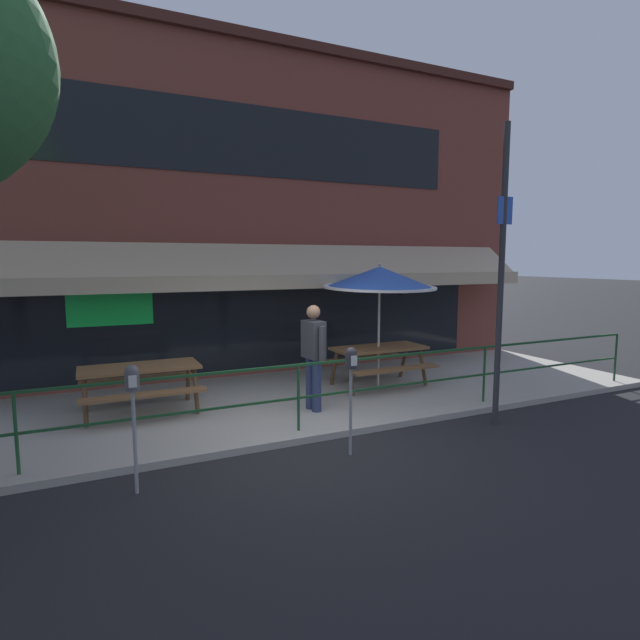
% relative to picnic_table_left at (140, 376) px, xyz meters
% --- Properties ---
extents(ground_plane, '(120.00, 120.00, 0.00)m').
position_rel_picnic_table_left_xyz_m(ground_plane, '(1.95, -2.11, -0.71)').
color(ground_plane, black).
extents(patio_deck, '(15.00, 4.00, 0.10)m').
position_rel_picnic_table_left_xyz_m(patio_deck, '(1.95, -0.11, -0.66)').
color(patio_deck, '#9E998E').
rests_on(patio_deck, ground).
extents(restaurant_building, '(15.00, 1.60, 7.05)m').
position_rel_picnic_table_left_xyz_m(restaurant_building, '(1.95, 2.11, 2.80)').
color(restaurant_building, brown).
rests_on(restaurant_building, ground).
extents(patio_railing, '(13.84, 0.04, 0.97)m').
position_rel_picnic_table_left_xyz_m(patio_railing, '(1.95, -1.81, 0.09)').
color(patio_railing, '#194723').
rests_on(patio_railing, patio_deck).
extents(picnic_table_left, '(1.80, 1.42, 0.76)m').
position_rel_picnic_table_left_xyz_m(picnic_table_left, '(0.00, 0.00, 0.00)').
color(picnic_table_left, brown).
rests_on(picnic_table_left, patio_deck).
extents(picnic_table_centre, '(1.80, 1.42, 0.76)m').
position_rel_picnic_table_left_xyz_m(picnic_table_centre, '(4.34, -0.12, 0.00)').
color(picnic_table_centre, brown).
rests_on(picnic_table_centre, patio_deck).
extents(patio_umbrella_centre, '(2.14, 2.14, 2.38)m').
position_rel_picnic_table_left_xyz_m(patio_umbrella_centre, '(4.34, -0.10, 1.47)').
color(patio_umbrella_centre, '#B7B2A8').
rests_on(patio_umbrella_centre, patio_deck).
extents(pedestrian_walking, '(0.28, 0.62, 1.71)m').
position_rel_picnic_table_left_xyz_m(pedestrian_walking, '(2.55, -1.01, 0.35)').
color(pedestrian_walking, navy).
rests_on(pedestrian_walking, patio_deck).
extents(parking_meter_near, '(0.15, 0.16, 1.42)m').
position_rel_picnic_table_left_xyz_m(parking_meter_near, '(-0.32, -2.66, 0.44)').
color(parking_meter_near, gray).
rests_on(parking_meter_near, ground).
extents(parking_meter_far, '(0.15, 0.16, 1.42)m').
position_rel_picnic_table_left_xyz_m(parking_meter_far, '(2.30, -2.70, 0.44)').
color(parking_meter_far, gray).
rests_on(parking_meter_far, ground).
extents(street_sign_pole, '(0.28, 0.09, 4.51)m').
position_rel_picnic_table_left_xyz_m(street_sign_pole, '(4.93, -2.56, 1.61)').
color(street_sign_pole, '#2D2D33').
rests_on(street_sign_pole, ground).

